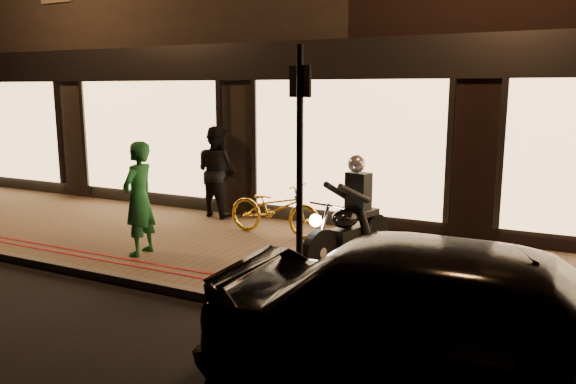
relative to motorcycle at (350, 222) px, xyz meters
The scene contains 11 objects.
ground 2.28m from the motorcycle, 113.58° to the right, with size 90.00×90.00×0.00m, color black.
sidewalk 1.10m from the motorcycle, behind, with size 50.00×4.00×0.12m, color brown.
kerb_stone 2.21m from the motorcycle, 114.12° to the right, with size 50.00×0.14×0.12m, color #59544C.
red_kerb_lines 1.77m from the motorcycle, 121.17° to the right, with size 50.00×0.26×0.01m.
building_row 7.89m from the motorcycle, 97.01° to the left, with size 48.00×10.11×8.50m.
motorcycle is the anchor object (origin of this frame).
sign_post 2.03m from the motorcycle, 89.74° to the right, with size 0.33×0.17×3.00m.
bicycle_gold 2.00m from the motorcycle, 151.42° to the left, with size 0.62×1.79×0.94m, color gold.
person_green 3.22m from the motorcycle, 161.62° to the right, with size 0.64×0.42×1.75m, color #1B6831.
person_dark 3.92m from the motorcycle, 153.26° to the left, with size 0.88×0.68×1.80m, color black.
parked_car 3.99m from the motorcycle, 53.71° to the right, with size 1.84×4.56×1.56m, color black.
Camera 1 is at (3.61, -5.49, 2.64)m, focal length 35.00 mm.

